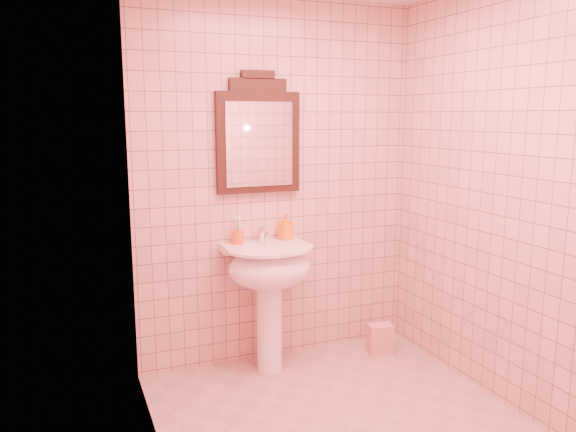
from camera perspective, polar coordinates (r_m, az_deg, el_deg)
name	(u,v)px	position (r m, az deg, el deg)	size (l,w,h in m)	color
floor	(351,430)	(3.34, 6.39, -20.76)	(2.20, 2.20, 0.00)	tan
back_wall	(278,183)	(3.89, -1.04, 3.33)	(2.00, 0.02, 2.50)	tan
pedestal_sink	(270,276)	(3.75, -1.88, -6.13)	(0.58, 0.58, 0.86)	white
faucet	(262,234)	(3.81, -2.62, -1.86)	(0.04, 0.16, 0.11)	white
mirror	(258,137)	(3.79, -3.03, 8.01)	(0.58, 0.06, 0.81)	black
toothbrush_cup	(238,237)	(3.77, -5.12, -2.16)	(0.07, 0.07, 0.17)	#EA4D13
soap_dispenser	(285,227)	(3.88, -0.26, -1.10)	(0.08, 0.08, 0.18)	orange
towel	(380,339)	(4.24, 9.33, -12.21)	(0.18, 0.12, 0.21)	#DC8E81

